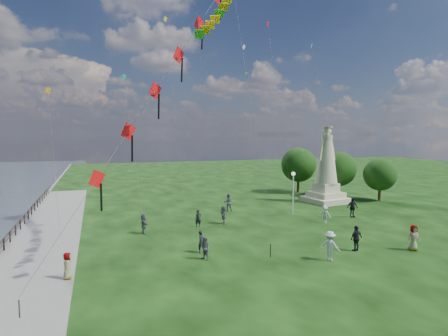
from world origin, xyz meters
name	(u,v)px	position (x,y,z in m)	size (l,w,h in m)	color
waterfront	(19,255)	(-15.24, 8.99, -0.06)	(200.00, 200.00, 1.51)	#323F4B
statue	(326,174)	(15.50, 18.85, 3.38)	(4.95, 4.95, 8.95)	#B4AB88
lamppost	(293,184)	(8.60, 14.42, 3.09)	(0.40, 0.40, 4.28)	silver
tree_row	(330,168)	(18.80, 22.86, 3.62)	(10.45, 13.17, 6.25)	#382314
person_0	(201,242)	(-3.55, 5.39, 0.76)	(0.55, 0.36, 1.52)	black
person_1	(205,248)	(-3.72, 3.88, 0.76)	(0.74, 0.46, 1.52)	#595960
person_2	(330,246)	(3.81, 1.19, 0.95)	(1.22, 0.63, 1.89)	silver
person_3	(356,238)	(6.68, 2.25, 0.89)	(1.05, 0.54, 1.79)	black
person_4	(413,238)	(10.49, 1.06, 0.90)	(0.88, 0.54, 1.79)	#595960
person_5	(144,224)	(-6.62, 11.68, 0.81)	(1.51, 0.65, 1.63)	#595960
person_6	(198,218)	(-1.88, 12.29, 0.76)	(0.56, 0.36, 1.52)	black
person_7	(228,202)	(2.84, 17.82, 0.93)	(0.91, 0.56, 1.87)	#595960
person_8	(325,215)	(9.34, 9.91, 0.80)	(1.03, 0.53, 1.60)	silver
person_9	(352,207)	(13.30, 11.17, 0.96)	(1.12, 0.57, 1.92)	black
person_10	(67,267)	(-11.82, 3.07, 0.74)	(0.73, 0.45, 1.49)	#595960
person_11	(224,215)	(0.59, 12.73, 0.83)	(1.55, 0.67, 1.67)	#595960
red_kite_train	(165,78)	(-5.99, 4.61, 11.47)	(12.45, 9.35, 18.49)	black
small_kites	(217,75)	(3.12, 22.48, 14.80)	(31.38, 15.66, 26.81)	#178D7F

